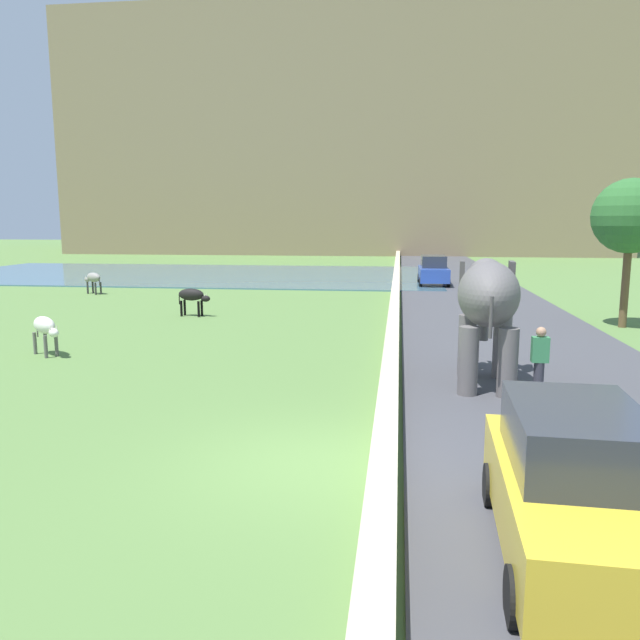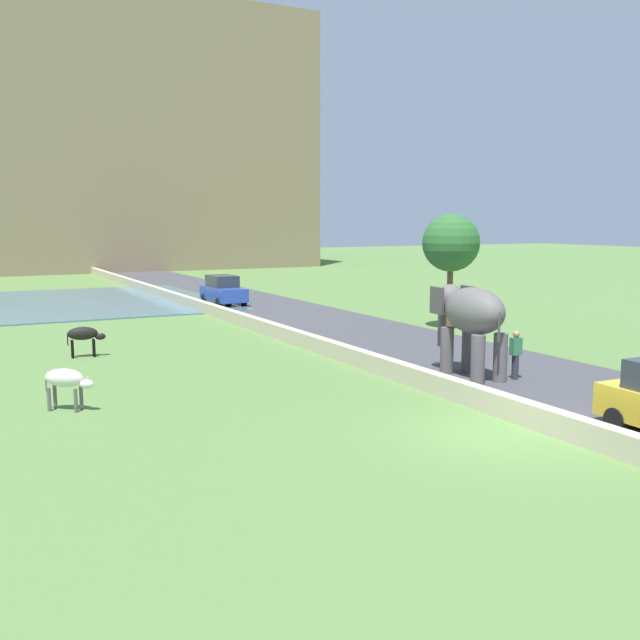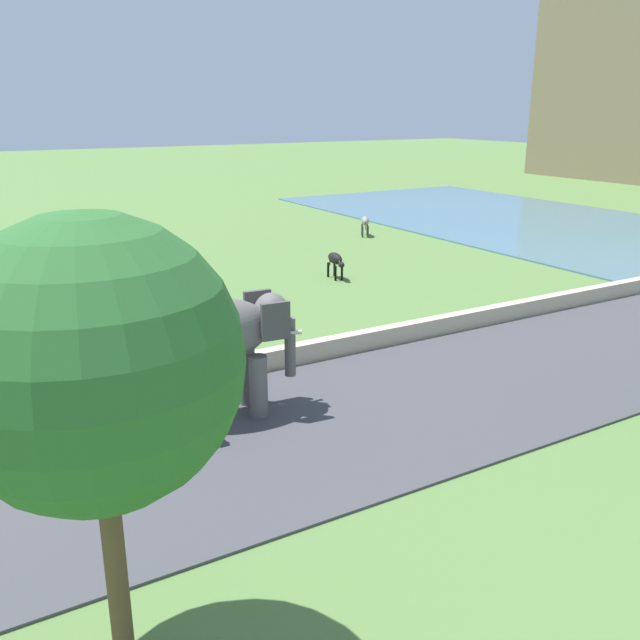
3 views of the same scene
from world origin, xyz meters
name	(u,v)px [view 3 (image 3 of 3)]	position (x,y,z in m)	size (l,w,h in m)	color
barrier_wall	(529,308)	(1.20, 18.00, 0.30)	(0.40, 110.00, 0.61)	beige
lake	(525,221)	(-14.00, 33.85, 0.04)	(36.00, 18.00, 0.08)	slate
elephant	(225,337)	(3.44, 5.34, 2.04)	(1.63, 3.52, 2.99)	#605B5B
person_beside_elephant	(200,408)	(4.45, 4.26, 0.87)	(0.36, 0.22, 1.63)	#33333D
cow_white	(147,273)	(-8.83, 7.11, 0.84)	(1.31, 1.10, 1.15)	silver
cow_black	(336,260)	(-7.05, 14.90, 0.84)	(1.41, 0.57, 1.15)	black
cow_grey	(365,222)	(-14.91, 21.76, 0.84)	(1.36, 1.01, 1.15)	gray
tree_near	(94,363)	(10.02, 1.05, 4.40)	(3.52, 3.52, 6.18)	brown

